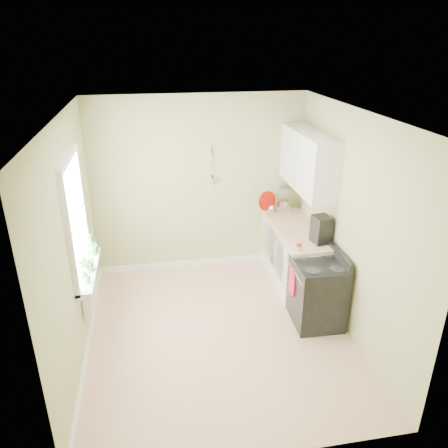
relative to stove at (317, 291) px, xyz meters
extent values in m
cube|color=tan|center=(-1.28, -0.05, -0.44)|extent=(3.20, 3.60, 0.02)
cube|color=white|center=(-1.28, -0.05, 2.28)|extent=(3.20, 3.60, 0.02)
cube|color=tan|center=(-1.28, 1.76, 0.92)|extent=(3.20, 0.02, 2.70)
cube|color=tan|center=(-2.89, -0.05, 0.92)|extent=(0.02, 3.60, 2.70)
cube|color=tan|center=(0.33, -0.05, 0.92)|extent=(0.02, 3.60, 2.70)
cube|color=white|center=(0.02, 0.95, 0.00)|extent=(0.60, 1.60, 0.87)
cube|color=#E8B98E|center=(0.01, 0.95, 0.46)|extent=(0.64, 1.60, 0.04)
cube|color=white|center=(0.15, 1.05, 1.42)|extent=(0.35, 1.40, 0.80)
cube|color=white|center=(-2.87, 0.25, 1.12)|extent=(0.02, 1.00, 1.30)
cube|color=white|center=(-2.85, 0.25, 1.80)|extent=(0.06, 1.14, 0.07)
cube|color=white|center=(-2.85, 0.25, 0.43)|extent=(0.06, 1.14, 0.07)
cube|color=white|center=(-2.85, 0.25, 1.12)|extent=(0.04, 1.00, 0.04)
cube|color=white|center=(-2.79, 0.25, 0.45)|extent=(0.18, 1.14, 0.04)
cube|color=white|center=(-2.82, 0.20, 0.12)|extent=(0.12, 0.50, 0.35)
cylinder|color=#E8B98E|center=(-1.08, 1.73, 1.45)|extent=(0.02, 0.02, 0.10)
cylinder|color=silver|center=(-1.08, 1.73, 1.33)|extent=(0.01, 0.01, 0.16)
cylinder|color=silver|center=(-1.08, 1.73, 0.99)|extent=(0.01, 0.14, 0.14)
cube|color=black|center=(0.00, 0.00, -0.02)|extent=(0.62, 0.72, 0.82)
cube|color=black|center=(0.00, 0.00, 0.40)|extent=(0.62, 0.72, 0.03)
cube|color=black|center=(0.26, 0.00, 0.47)|extent=(0.08, 0.70, 0.13)
cylinder|color=#B2B2B7|center=(-0.31, 0.00, 0.30)|extent=(0.05, 0.57, 0.02)
cube|color=red|center=(-0.31, 0.09, 0.13)|extent=(0.03, 0.20, 0.35)
cube|color=#B2B2B7|center=(0.02, 1.67, 0.52)|extent=(0.25, 0.34, 0.08)
cube|color=#B2B2B7|center=(0.02, 1.80, 0.66)|extent=(0.13, 0.10, 0.23)
cube|color=#B2B2B7|center=(0.02, 1.69, 0.80)|extent=(0.19, 0.33, 0.10)
sphere|color=#B2B2B7|center=(0.02, 1.80, 0.83)|extent=(0.12, 0.12, 0.12)
cylinder|color=silver|center=(0.02, 1.61, 0.58)|extent=(0.18, 0.18, 0.15)
cylinder|color=silver|center=(-0.23, 1.41, 0.55)|extent=(0.10, 0.10, 0.14)
cone|color=silver|center=(-0.23, 1.41, 0.63)|extent=(0.10, 0.10, 0.04)
cylinder|color=silver|center=(-0.30, 1.41, 0.57)|extent=(0.10, 0.02, 0.07)
cube|color=black|center=(0.17, 0.44, 0.66)|extent=(0.25, 0.26, 0.37)
cylinder|color=black|center=(0.14, 0.44, 0.55)|extent=(0.12, 0.12, 0.13)
cylinder|color=#A10E04|center=(-0.23, 1.67, 0.63)|extent=(0.31, 0.16, 0.31)
cylinder|color=#AAA088|center=(-0.19, 0.25, 0.51)|extent=(0.07, 0.07, 0.07)
cylinder|color=#A10E04|center=(-0.19, 0.25, 0.56)|extent=(0.08, 0.08, 0.01)
imported|color=#36702F|center=(-2.78, -0.07, 0.62)|extent=(0.19, 0.16, 0.31)
imported|color=#36702F|center=(-2.78, 0.22, 0.62)|extent=(0.18, 0.20, 0.31)
imported|color=#36702F|center=(-2.78, 0.66, 0.61)|extent=(0.22, 0.22, 0.28)
camera|label=1|loc=(-2.00, -4.47, 3.01)|focal=35.00mm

